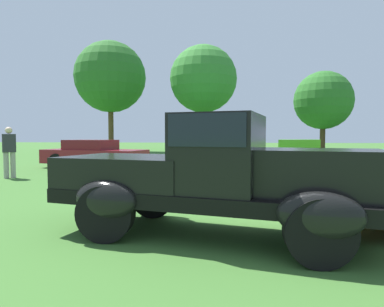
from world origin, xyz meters
The scene contains 9 objects.
ground_plane centered at (0.00, 0.00, 0.00)m, with size 120.00×120.00×0.00m, color #386628.
feature_pickup_truck centered at (-0.16, -0.46, 0.87)m, with size 4.69×2.57×1.70m.
show_car_burgundy centered at (-5.80, 8.93, 0.60)m, with size 4.77×2.71×1.22m.
show_car_lime centered at (3.44, 10.90, 0.60)m, with size 4.36×2.60×1.22m.
spectator_near_truck centered at (-7.15, 5.24, 0.91)m, with size 0.46×0.43×1.69m.
canopy_tent_left_field centered at (-1.79, 16.92, 2.42)m, with size 2.87×2.87×2.71m.
treeline_far_left centered at (-9.98, 22.89, 6.35)m, with size 5.99×5.99×9.36m.
treeline_mid_left centered at (-2.07, 23.02, 6.06)m, with size 5.55×5.55×8.85m.
treeline_center centered at (7.87, 24.16, 4.31)m, with size 4.82×4.82×6.74m.
Camera 1 is at (0.03, -5.16, 1.42)m, focal length 31.62 mm.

